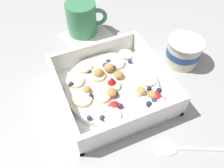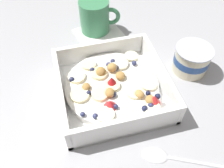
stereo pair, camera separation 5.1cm
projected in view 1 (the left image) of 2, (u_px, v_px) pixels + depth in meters
ground_plane at (114, 97)px, 0.53m from camera, size 2.40×2.40×0.00m
fruit_bowl at (113, 87)px, 0.52m from camera, size 0.23×0.23×0.06m
spoon at (180, 148)px, 0.44m from camera, size 0.09×0.16×0.01m
yogurt_cup at (183, 51)px, 0.57m from camera, size 0.09×0.09×0.06m
coffee_mug at (82, 19)px, 0.64m from camera, size 0.08×0.11×0.09m
folded_napkin at (89, 37)px, 0.66m from camera, size 0.15×0.15×0.01m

